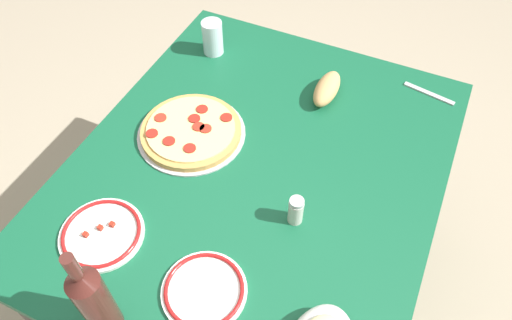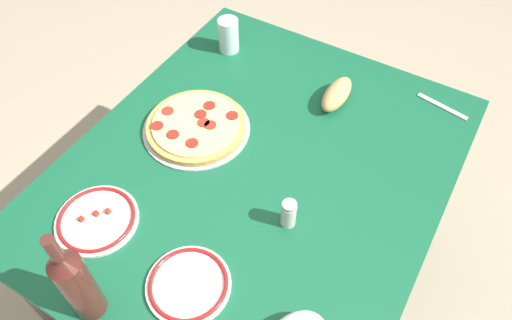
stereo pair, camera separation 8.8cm
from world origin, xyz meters
name	(u,v)px [view 2 (the right image)]	position (x,y,z in m)	size (l,w,h in m)	color
ground_plane	(256,279)	(0.00, 0.00, 0.00)	(8.00, 8.00, 0.00)	tan
dining_table	(256,190)	(0.00, 0.00, 0.63)	(1.23, 1.02, 0.74)	#145938
pepperoni_pizza	(196,126)	(0.03, 0.23, 0.76)	(0.33, 0.33, 0.03)	#B7B7BC
wine_bottle	(76,283)	(-0.55, 0.12, 0.87)	(0.07, 0.07, 0.31)	#471E19
water_glass	(229,35)	(0.41, 0.35, 0.80)	(0.07, 0.07, 0.12)	silver
side_plate_near	(188,284)	(-0.39, -0.05, 0.75)	(0.20, 0.20, 0.02)	white
side_plate_far	(97,219)	(-0.37, 0.26, 0.75)	(0.22, 0.22, 0.02)	white
bread_loaf	(337,94)	(0.36, -0.08, 0.77)	(0.17, 0.07, 0.06)	tan
spice_shaker	(289,214)	(-0.12, -0.17, 0.79)	(0.04, 0.04, 0.09)	silver
fork_left	(442,106)	(0.51, -0.38, 0.75)	(0.17, 0.02, 0.01)	#B7B7BC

